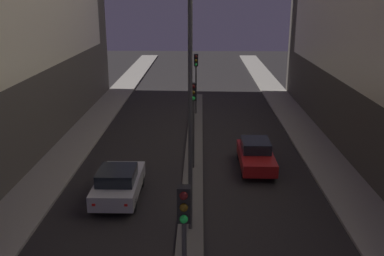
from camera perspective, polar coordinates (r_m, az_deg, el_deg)
median_strip at (r=23.87m, az=0.22°, el=-4.46°), size 1.02×32.76×0.15m
traffic_light_near at (r=10.55m, az=-1.06°, el=-13.86°), size 0.32×0.42×4.57m
traffic_light_mid at (r=21.78m, az=0.19°, el=2.88°), size 0.32×0.42×4.57m
traffic_light_far at (r=32.32m, az=0.54°, el=7.69°), size 0.32×0.42×4.57m
street_lamp at (r=15.03m, az=-0.24°, el=10.24°), size 0.63×0.63×9.54m
car_left_lane at (r=19.83m, az=-9.78°, el=-7.24°), size 1.91×4.06×1.55m
car_right_lane at (r=23.14m, az=8.51°, el=-3.56°), size 1.73×4.09×1.50m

